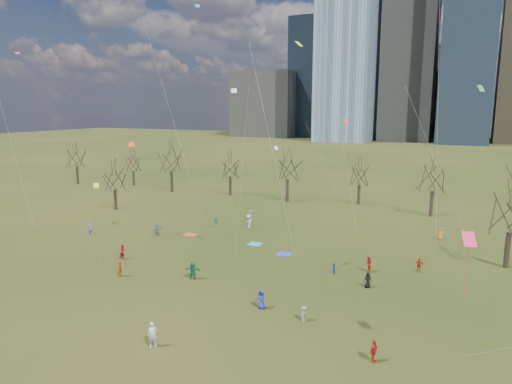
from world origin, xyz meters
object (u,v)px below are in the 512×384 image
at_px(person_1, 153,335).
at_px(blanket_crimson, 190,235).
at_px(person_0, 261,299).
at_px(person_2, 123,252).
at_px(blanket_teal, 255,244).
at_px(person_4, 120,269).
at_px(blanket_navy, 284,254).

bearing_deg(person_1, blanket_crimson, 77.19).
xyz_separation_m(person_0, person_2, (-18.96, 4.92, 0.01)).
bearing_deg(person_1, blanket_teal, 58.01).
bearing_deg(person_0, person_4, -170.67).
xyz_separation_m(person_0, person_1, (-4.31, -8.81, 0.09)).
distance_m(blanket_teal, blanket_crimson, 9.53).
bearing_deg(person_1, person_0, 23.10).
bearing_deg(person_1, person_4, 99.17).
height_order(blanket_teal, person_2, person_2).
bearing_deg(person_4, person_0, -143.41).
relative_size(blanket_teal, person_2, 0.96).
bearing_deg(person_4, person_2, -12.69).
relative_size(blanket_navy, blanket_crimson, 1.00).
bearing_deg(person_1, blanket_navy, 47.26).
relative_size(blanket_navy, person_1, 0.87).
height_order(person_1, person_4, person_1).
relative_size(blanket_crimson, person_0, 0.97).
xyz_separation_m(blanket_crimson, person_1, (13.41, -25.20, 0.90)).
xyz_separation_m(blanket_teal, person_2, (-10.77, -11.26, 0.82)).
height_order(blanket_crimson, person_1, person_1).
bearing_deg(person_2, person_1, -114.43).
xyz_separation_m(blanket_navy, person_4, (-12.09, -13.42, 0.78)).
height_order(person_0, person_1, person_1).
bearing_deg(blanket_crimson, blanket_navy, -9.14).
height_order(blanket_teal, blanket_crimson, same).
height_order(blanket_crimson, person_4, person_4).
bearing_deg(blanket_teal, person_2, -133.71).
relative_size(blanket_teal, person_0, 0.97).
bearing_deg(blanket_navy, person_0, -75.89).
height_order(person_2, person_4, person_2).
distance_m(person_1, person_4, 14.79).
height_order(blanket_navy, person_1, person_1).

